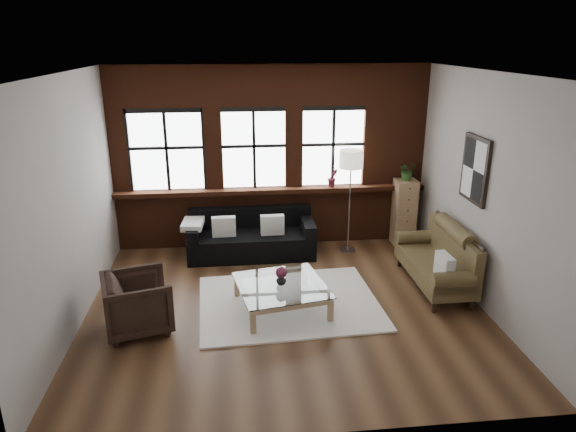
{
  "coord_description": "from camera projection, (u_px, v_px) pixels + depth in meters",
  "views": [
    {
      "loc": [
        -0.65,
        -6.41,
        3.59
      ],
      "look_at": [
        0.1,
        0.6,
        1.15
      ],
      "focal_mm": 32.0,
      "sensor_mm": 36.0,
      "label": 1
    }
  ],
  "objects": [
    {
      "name": "armchair",
      "position": [
        138.0,
        303.0,
        6.59
      ],
      "size": [
        1.02,
        1.0,
        0.76
      ],
      "primitive_type": "imported",
      "rotation": [
        0.0,
        0.0,
        1.85
      ],
      "color": "black",
      "rests_on": "floor"
    },
    {
      "name": "pillow_b",
      "position": [
        272.0,
        225.0,
        8.76
      ],
      "size": [
        0.4,
        0.15,
        0.34
      ],
      "primitive_type": "cube",
      "rotation": [
        0.0,
        0.0,
        0.02
      ],
      "color": "silver",
      "rests_on": "dark_sofa"
    },
    {
      "name": "wall_left",
      "position": [
        69.0,
        206.0,
        6.47
      ],
      "size": [
        0.0,
        5.0,
        5.0
      ],
      "primitive_type": "plane",
      "rotation": [
        1.57,
        0.0,
        1.57
      ],
      "color": "#A39D97",
      "rests_on": "ground"
    },
    {
      "name": "window_right",
      "position": [
        333.0,
        148.0,
        9.11
      ],
      "size": [
        1.38,
        0.1,
        1.5
      ],
      "primitive_type": null,
      "color": "black",
      "rests_on": "brick_backwall"
    },
    {
      "name": "wall_poster",
      "position": [
        475.0,
        170.0,
        7.22
      ],
      "size": [
        0.05,
        0.74,
        0.94
      ],
      "primitive_type": null,
      "color": "black",
      "rests_on": "wall_right"
    },
    {
      "name": "pillow_a",
      "position": [
        224.0,
        227.0,
        8.68
      ],
      "size": [
        0.41,
        0.16,
        0.34
      ],
      "primitive_type": "cube",
      "rotation": [
        0.0,
        0.0,
        0.04
      ],
      "color": "silver",
      "rests_on": "dark_sofa"
    },
    {
      "name": "wall_back",
      "position": [
        271.0,
        157.0,
        9.09
      ],
      "size": [
        5.5,
        0.0,
        5.5
      ],
      "primitive_type": "plane",
      "rotation": [
        1.57,
        0.0,
        0.0
      ],
      "color": "#A39D97",
      "rests_on": "ground"
    },
    {
      "name": "wall_front",
      "position": [
        315.0,
        284.0,
        4.39
      ],
      "size": [
        5.5,
        0.0,
        5.5
      ],
      "primitive_type": "plane",
      "rotation": [
        -1.57,
        0.0,
        0.0
      ],
      "color": "#A39D97",
      "rests_on": "ground"
    },
    {
      "name": "shag_rug",
      "position": [
        289.0,
        302.0,
        7.36
      ],
      "size": [
        2.62,
        2.11,
        0.03
      ],
      "primitive_type": "cube",
      "rotation": [
        0.0,
        0.0,
        0.05
      ],
      "color": "white",
      "rests_on": "floor"
    },
    {
      "name": "sill_ledge",
      "position": [
        272.0,
        190.0,
        9.13
      ],
      "size": [
        5.5,
        0.3,
        0.08
      ],
      "primitive_type": "cube",
      "color": "#4C2211",
      "rests_on": "brick_backwall"
    },
    {
      "name": "floor_lamp",
      "position": [
        350.0,
        198.0,
        8.85
      ],
      "size": [
        0.4,
        0.4,
        1.98
      ],
      "primitive_type": null,
      "color": "#A5A5A8",
      "rests_on": "floor"
    },
    {
      "name": "potted_plant_top",
      "position": [
        407.0,
        170.0,
        9.06
      ],
      "size": [
        0.38,
        0.35,
        0.35
      ],
      "primitive_type": "imported",
      "rotation": [
        0.0,
        0.0,
        0.3
      ],
      "color": "#2D5923",
      "rests_on": "drawer_chest"
    },
    {
      "name": "window_mid",
      "position": [
        254.0,
        150.0,
        8.96
      ],
      "size": [
        1.38,
        0.1,
        1.5
      ],
      "primitive_type": null,
      "color": "black",
      "rests_on": "brick_backwall"
    },
    {
      "name": "sill_plant",
      "position": [
        333.0,
        178.0,
        9.15
      ],
      "size": [
        0.2,
        0.17,
        0.33
      ],
      "primitive_type": "imported",
      "rotation": [
        0.0,
        0.0,
        0.15
      ],
      "color": "#5F2035",
      "rests_on": "sill_ledge"
    },
    {
      "name": "coffee_table",
      "position": [
        281.0,
        297.0,
        7.14
      ],
      "size": [
        1.37,
        1.37,
        0.39
      ],
      "primitive_type": null,
      "rotation": [
        0.0,
        0.0,
        0.18
      ],
      "color": "#A37F58",
      "rests_on": "shag_rug"
    },
    {
      "name": "floor",
      "position": [
        285.0,
        307.0,
        7.27
      ],
      "size": [
        5.5,
        5.5,
        0.0
      ],
      "primitive_type": "plane",
      "color": "#432A18",
      "rests_on": "ground"
    },
    {
      "name": "dark_sofa",
      "position": [
        251.0,
        234.0,
        8.88
      ],
      "size": [
        2.17,
        0.88,
        0.78
      ],
      "primitive_type": null,
      "color": "black",
      "rests_on": "floor"
    },
    {
      "name": "window_left",
      "position": [
        167.0,
        152.0,
        8.81
      ],
      "size": [
        1.38,
        0.1,
        1.5
      ],
      "primitive_type": null,
      "color": "black",
      "rests_on": "brick_backwall"
    },
    {
      "name": "pillow_settee",
      "position": [
        444.0,
        266.0,
        7.16
      ],
      "size": [
        0.16,
        0.39,
        0.34
      ],
      "primitive_type": "cube",
      "rotation": [
        0.0,
        0.0,
        0.05
      ],
      "color": "silver",
      "rests_on": "vintage_settee"
    },
    {
      "name": "drawer_chest",
      "position": [
        404.0,
        212.0,
        9.32
      ],
      "size": [
        0.37,
        0.37,
        1.21
      ],
      "primitive_type": "cube",
      "color": "#A37F58",
      "rests_on": "floor"
    },
    {
      "name": "brick_backwall",
      "position": [
        271.0,
        158.0,
        9.03
      ],
      "size": [
        5.5,
        0.12,
        3.2
      ],
      "primitive_type": null,
      "color": "#4C2211",
      "rests_on": "floor"
    },
    {
      "name": "wall_right",
      "position": [
        485.0,
        192.0,
        7.02
      ],
      "size": [
        0.0,
        5.0,
        5.0
      ],
      "primitive_type": "plane",
      "rotation": [
        1.57,
        0.0,
        -1.57
      ],
      "color": "#A39D97",
      "rests_on": "ground"
    },
    {
      "name": "vase",
      "position": [
        281.0,
        280.0,
        7.05
      ],
      "size": [
        0.14,
        0.14,
        0.15
      ],
      "primitive_type": "imported",
      "rotation": [
        0.0,
        0.0,
        0.01
      ],
      "color": "#B2B2B2",
      "rests_on": "coffee_table"
    },
    {
      "name": "vintage_settee",
      "position": [
        435.0,
        258.0,
        7.71
      ],
      "size": [
        0.79,
        1.78,
        0.95
      ],
      "primitive_type": null,
      "color": "brown",
      "rests_on": "floor"
    },
    {
      "name": "ceiling",
      "position": [
        285.0,
        73.0,
        6.22
      ],
      "size": [
        5.5,
        5.5,
        0.0
      ],
      "primitive_type": "plane",
      "rotation": [
        3.14,
        0.0,
        0.0
      ],
      "color": "white",
      "rests_on": "ground"
    },
    {
      "name": "flowers",
      "position": [
        281.0,
        273.0,
        7.02
      ],
      "size": [
        0.16,
        0.16,
        0.16
      ],
      "primitive_type": "sphere",
      "color": "#5F2035",
      "rests_on": "vase"
    }
  ]
}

